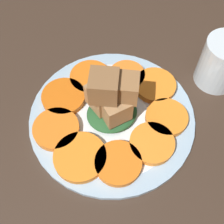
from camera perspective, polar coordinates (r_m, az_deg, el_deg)
The scene contains 14 objects.
table_slab at distance 53.10cm, azimuth 0.00°, elevation -1.74°, with size 120.00×120.00×2.00cm, color #38281E.
plate at distance 51.78cm, azimuth 0.00°, elevation -0.91°, with size 30.25×30.25×1.05cm.
carrot_slice_0 at distance 55.52cm, azimuth -4.43°, elevation 6.99°, with size 8.01×8.01×1.28cm, color orange.
carrot_slice_1 at distance 53.41cm, azimuth -9.80°, elevation 3.03°, with size 8.19×8.19×1.28cm, color #D56013.
carrot_slice_2 at distance 50.10cm, azimuth -11.27°, elevation -3.38°, with size 8.14×8.14×1.28cm, color orange.
carrot_slice_3 at distance 47.21cm, azimuth -6.50°, elevation -9.06°, with size 8.82×8.82×1.28cm, color orange.
carrot_slice_4 at distance 46.54cm, azimuth 1.27°, elevation -10.33°, with size 7.77×7.77×1.28cm, color orange.
carrot_slice_5 at distance 48.38cm, azimuth 8.12°, elevation -6.32°, with size 7.71×7.71×1.28cm, color orange.
carrot_slice_6 at distance 51.19cm, azimuth 11.01°, elevation -1.12°, with size 7.60×7.60×1.28cm, color orange.
carrot_slice_7 at distance 54.83cm, azimuth 8.73°, elevation 5.37°, with size 7.98×7.98×1.28cm, color orange.
carrot_slice_8 at distance 55.74cm, azimuth 3.06°, elevation 7.39°, with size 7.06×7.06×1.28cm, color orange.
center_pile at distance 47.46cm, azimuth -0.25°, elevation 2.42°, with size 9.58×8.84×10.87cm.
fork at distance 53.98cm, azimuth -1.39°, elevation 4.29°, with size 16.35×8.89×0.40cm.
water_glass at distance 57.57cm, azimuth 21.41°, elevation 9.32°, with size 8.37×8.37×9.66cm.
Camera 1 is at (12.08, 23.22, 47.20)cm, focal length 45.00 mm.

